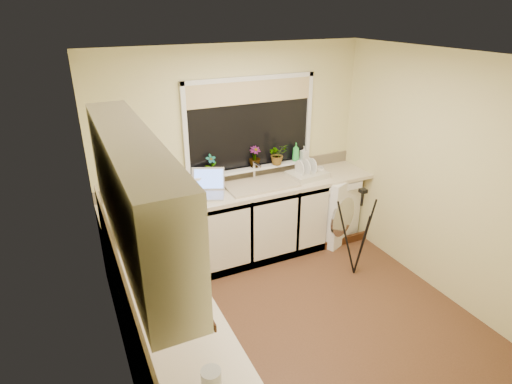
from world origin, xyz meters
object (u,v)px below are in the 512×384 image
object	(u,v)px
plant_a	(211,165)
soap_bottle_green	(296,152)
kettle	(167,259)
tripod	(358,233)
soap_bottle_clear	(304,153)
washing_machine	(328,205)
steel_jar	(151,278)
microwave	(136,218)
cup_back	(320,171)
cup_left	(186,317)
plant_d	(278,154)
laptop	(208,188)
plant_c	(255,157)
dish_rack	(307,175)
glass_jug	(211,382)

from	to	relation	value
plant_a	soap_bottle_green	distance (m)	1.10
kettle	plant_a	bearing A→B (deg)	58.30
tripod	soap_bottle_clear	world-z (taller)	soap_bottle_clear
washing_machine	steel_jar	size ratio (longest dim) A/B	9.02
microwave	cup_back	bearing A→B (deg)	-73.98
plant_a	cup_left	xyz separation A→B (m)	(-0.92, -2.06, -0.22)
tripod	plant_d	distance (m)	1.32
tripod	kettle	bearing A→B (deg)	177.89
laptop	cup_back	bearing A→B (deg)	21.90
plant_c	soap_bottle_clear	xyz separation A→B (m)	(0.66, -0.03, -0.04)
laptop	dish_rack	xyz separation A→B (m)	(1.25, -0.06, -0.04)
microwave	cup_left	world-z (taller)	microwave
laptop	cup_back	world-z (taller)	laptop
soap_bottle_clear	plant_c	bearing A→B (deg)	177.47
glass_jug	soap_bottle_green	world-z (taller)	soap_bottle_green
laptop	plant_c	distance (m)	0.71
washing_machine	glass_jug	bearing A→B (deg)	-158.46
plant_c	cup_left	bearing A→B (deg)	-125.27
cup_back	dish_rack	bearing A→B (deg)	-175.75
dish_rack	plant_c	world-z (taller)	plant_c
dish_rack	plant_c	bearing A→B (deg)	152.60
plant_c	cup_back	xyz separation A→B (m)	(0.78, -0.22, -0.23)
laptop	kettle	world-z (taller)	laptop
washing_machine	tripod	bearing A→B (deg)	-126.79
dish_rack	microwave	world-z (taller)	microwave
dish_rack	cup_left	size ratio (longest dim) A/B	4.46
microwave	plant_d	size ratio (longest dim) A/B	2.06
soap_bottle_green	microwave	bearing A→B (deg)	-161.36
steel_jar	plant_a	size ratio (longest dim) A/B	0.40
washing_machine	microwave	bearing A→B (deg)	168.01
kettle	cup_back	bearing A→B (deg)	29.26
soap_bottle_green	plant_d	bearing A→B (deg)	-176.74
glass_jug	soap_bottle_clear	bearing A→B (deg)	50.67
dish_rack	glass_jug	xyz separation A→B (m)	(-2.10, -2.44, 0.05)
washing_machine	laptop	distance (m)	1.70
soap_bottle_green	cup_left	xyz separation A→B (m)	(-2.02, -2.06, -0.22)
soap_bottle_clear	steel_jar	bearing A→B (deg)	-145.73
plant_a	plant_d	distance (m)	0.84
plant_a	cup_left	bearing A→B (deg)	-114.12
dish_rack	cup_left	distance (m)	2.77
steel_jar	soap_bottle_clear	xyz separation A→B (m)	(2.25, 1.53, 0.19)
steel_jar	soap_bottle_green	bearing A→B (deg)	35.84
tripod	microwave	distance (m)	2.36
plant_a	tripod	bearing A→B (deg)	-39.15
dish_rack	tripod	xyz separation A→B (m)	(0.16, -0.85, -0.41)
laptop	soap_bottle_green	bearing A→B (deg)	31.04
tripod	steel_jar	world-z (taller)	tripod
soap_bottle_clear	plant_d	bearing A→B (deg)	-179.40
tripod	cup_left	xyz separation A→B (m)	(-2.22, -1.00, 0.42)
soap_bottle_green	cup_left	bearing A→B (deg)	-134.38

